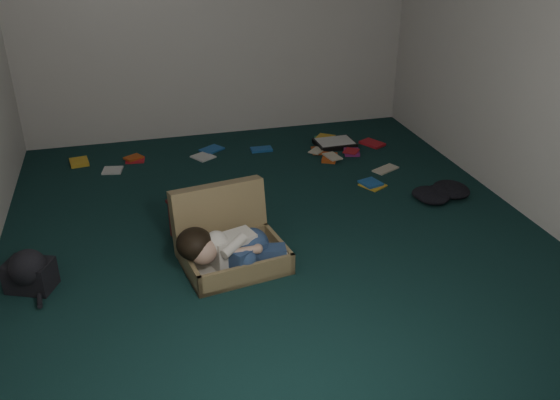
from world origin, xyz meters
name	(u,v)px	position (x,y,z in m)	size (l,w,h in m)	color
floor	(275,233)	(0.00, 0.00, 0.00)	(4.50, 4.50, 0.00)	#0F2C2A
wall_back	(217,8)	(0.00, 2.25, 1.30)	(4.50, 4.50, 0.00)	white
wall_front	(445,220)	(0.00, -2.25, 1.30)	(4.50, 4.50, 0.00)	white
wall_right	(536,44)	(2.00, 0.00, 1.30)	(4.50, 4.50, 0.00)	white
suitcase	(228,240)	(-0.40, -0.26, 0.15)	(0.77, 0.76, 0.49)	olive
person	(230,248)	(-0.42, -0.44, 0.19)	(0.75, 0.36, 0.31)	white
maroon_bin	(204,218)	(-0.52, 0.10, 0.15)	(0.53, 0.49, 0.30)	#5C1214
backpack	(30,274)	(-1.70, -0.29, 0.11)	(0.36, 0.29, 0.22)	black
clothing_pile	(440,189)	(1.51, 0.23, 0.07)	(0.43, 0.35, 0.14)	black
paper_tray	(335,143)	(1.05, 1.57, 0.03)	(0.40, 0.31, 0.06)	black
book_scatter	(267,157)	(0.29, 1.43, 0.01)	(3.12, 1.45, 0.02)	gold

